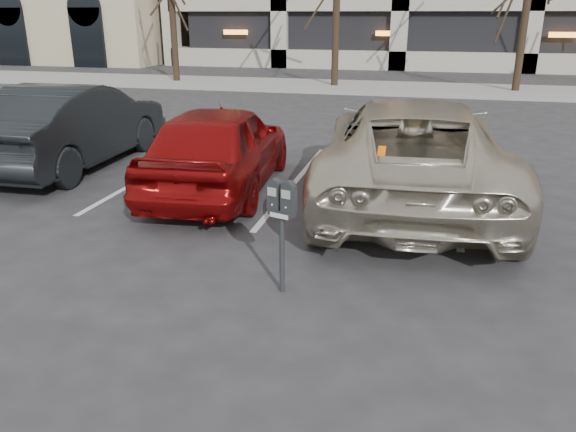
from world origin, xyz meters
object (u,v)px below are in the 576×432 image
parking_meter (282,209)px  car_red (219,147)px  suv_silver (412,151)px  car_dark (72,125)px

parking_meter → car_red: 3.93m
suv_silver → car_red: 3.19m
car_red → car_dark: size_ratio=0.90×
suv_silver → car_red: suv_silver is taller
suv_silver → parking_meter: bearing=67.5°
suv_silver → car_red: bearing=-0.4°
suv_silver → car_dark: suv_silver is taller
parking_meter → car_red: car_red is taller
car_dark → parking_meter: bearing=139.7°
parking_meter → car_red: (-1.98, 3.39, -0.20)m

